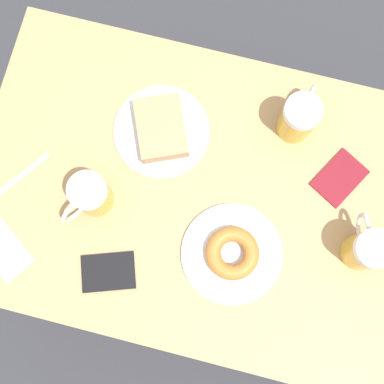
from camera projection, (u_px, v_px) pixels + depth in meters
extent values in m
plane|color=#333338|center=(192.00, 228.00, 2.05)|extent=(8.00, 8.00, 0.00)
cube|color=tan|center=(192.00, 195.00, 1.32)|extent=(0.75, 1.07, 0.03)
cylinder|color=black|center=(72.00, 82.00, 1.77)|extent=(0.04, 0.04, 0.73)
cylinder|color=black|center=(10.00, 280.00, 1.65)|extent=(0.04, 0.04, 0.73)
cylinder|color=black|center=(366.00, 153.00, 1.72)|extent=(0.04, 0.04, 0.73)
cylinder|color=black|center=(324.00, 362.00, 1.61)|extent=(0.04, 0.04, 0.73)
cylinder|color=#514C47|center=(369.00, 316.00, 1.77)|extent=(0.03, 0.03, 0.45)
cylinder|color=silver|center=(162.00, 131.00, 1.32)|extent=(0.24, 0.24, 0.01)
cube|color=tan|center=(161.00, 128.00, 1.30)|extent=(0.19, 0.17, 0.04)
cylinder|color=silver|center=(232.00, 254.00, 1.27)|extent=(0.24, 0.24, 0.01)
torus|color=#B2702D|center=(232.00, 253.00, 1.25)|extent=(0.13, 0.13, 0.04)
cylinder|color=gold|center=(365.00, 251.00, 1.22)|extent=(0.09, 0.09, 0.11)
cylinder|color=white|center=(375.00, 249.00, 1.16)|extent=(0.09, 0.09, 0.02)
torus|color=silver|center=(364.00, 229.00, 1.22)|extent=(0.08, 0.04, 0.08)
cylinder|color=gold|center=(297.00, 120.00, 1.28)|extent=(0.09, 0.09, 0.11)
cylinder|color=white|center=(303.00, 111.00, 1.21)|extent=(0.09, 0.09, 0.02)
torus|color=silver|center=(307.00, 101.00, 1.27)|extent=(0.08, 0.03, 0.08)
cylinder|color=gold|center=(92.00, 196.00, 1.24)|extent=(0.09, 0.09, 0.11)
cylinder|color=white|center=(87.00, 190.00, 1.18)|extent=(0.09, 0.09, 0.02)
torus|color=silver|center=(76.00, 209.00, 1.23)|extent=(0.08, 0.05, 0.08)
cube|color=white|center=(4.00, 250.00, 1.27)|extent=(0.15, 0.16, 0.00)
cube|color=silver|center=(23.00, 175.00, 1.31)|extent=(0.14, 0.10, 0.00)
cube|color=black|center=(108.00, 272.00, 1.26)|extent=(0.12, 0.15, 0.01)
cube|color=maroon|center=(339.00, 178.00, 1.30)|extent=(0.15, 0.14, 0.01)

